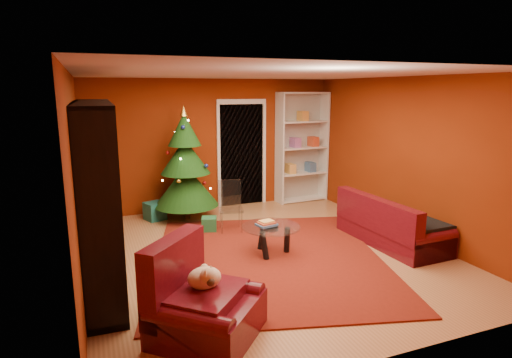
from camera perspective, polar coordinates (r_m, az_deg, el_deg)
name	(u,v)px	position (r m, az deg, el deg)	size (l,w,h in m)	color
floor	(266,254)	(6.48, 1.32, -10.02)	(5.00, 5.50, 0.05)	#A56C41
ceiling	(267,72)	(6.02, 1.44, 14.08)	(5.00, 5.50, 0.05)	silver
wall_back	(213,144)	(8.71, -5.75, 4.60)	(5.00, 0.05, 2.60)	maroon
wall_left	(75,181)	(5.65, -22.94, -0.22)	(0.05, 5.50, 2.60)	maroon
wall_right	(408,157)	(7.46, 19.58, 2.75)	(0.05, 5.50, 2.60)	maroon
doorway	(242,155)	(8.88, -1.91, 3.17)	(1.06, 0.60, 2.16)	black
rug	(268,258)	(6.25, 1.67, -10.52)	(3.19, 3.72, 0.02)	maroon
media_unit	(98,192)	(5.74, -20.30, -1.66)	(0.45, 2.93, 2.25)	black
christmas_tree	(185,165)	(7.98, -9.39, 1.89)	(1.19, 1.19, 2.13)	#103A0E
gift_box_teal	(155,211)	(8.22, -13.34, -4.17)	(0.33, 0.33, 0.33)	#18665E
gift_box_green	(209,224)	(7.40, -6.26, -6.04)	(0.25, 0.25, 0.25)	#1C5F31
white_bookshelf	(302,148)	(9.24, 6.16, 4.18)	(1.11, 0.40, 2.40)	white
armchair	(207,299)	(4.34, -6.55, -15.64)	(1.01, 1.01, 0.79)	#490A13
dog	(204,278)	(4.31, -6.90, -12.96)	(0.40, 0.30, 0.26)	beige
sofa	(393,219)	(7.08, 17.74, -5.13)	(1.82, 0.82, 0.78)	#490A13
coffee_table	(271,240)	(6.35, 2.02, -8.12)	(0.86, 0.86, 0.54)	gray
acrylic_chair	(231,209)	(7.30, -3.39, -4.05)	(0.40, 0.44, 0.79)	#66605B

